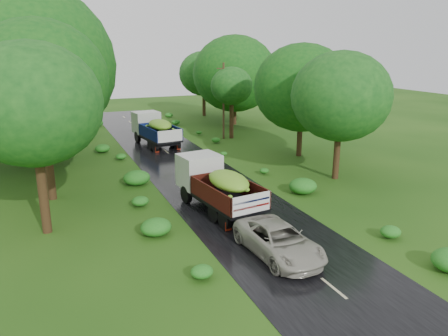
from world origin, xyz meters
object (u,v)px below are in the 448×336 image
truck_near (216,183)px  car (279,241)px  utility_pole (224,100)px  truck_far (154,128)px

truck_near → car: (0.46, -6.32, -0.84)m
truck_near → utility_pole: (7.74, 17.38, 2.21)m
truck_near → utility_pole: bearing=58.2°
truck_near → car: truck_near is taller
car → truck_near: bearing=91.5°
car → truck_far: bearing=86.4°
car → utility_pole: (7.29, 23.70, 3.05)m
truck_far → car: 23.66m
truck_far → utility_pole: size_ratio=0.95×
truck_near → truck_far: 17.34m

